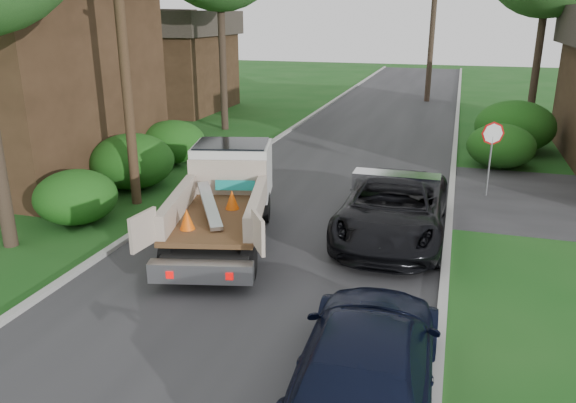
{
  "coord_description": "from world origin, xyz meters",
  "views": [
    {
      "loc": [
        4.0,
        -9.85,
        5.75
      ],
      "look_at": [
        0.11,
        3.11,
        1.2
      ],
      "focal_mm": 35.0,
      "sensor_mm": 36.0,
      "label": 1
    }
  ],
  "objects_px": {
    "utility_pole": "(122,34)",
    "house_left_far": "(165,59)",
    "black_pickup": "(393,208)",
    "navy_suv": "(367,359)",
    "stop_sign": "(492,143)",
    "flatbed_truck": "(227,189)"
  },
  "relations": [
    {
      "from": "utility_pole",
      "to": "house_left_far",
      "type": "relative_size",
      "value": 1.32
    },
    {
      "from": "black_pickup",
      "to": "navy_suv",
      "type": "distance_m",
      "value": 7.01
    },
    {
      "from": "stop_sign",
      "to": "black_pickup",
      "type": "xyz_separation_m",
      "value": [
        -2.57,
        -4.5,
        -0.96
      ]
    },
    {
      "from": "utility_pole",
      "to": "black_pickup",
      "type": "relative_size",
      "value": 1.71
    },
    {
      "from": "house_left_far",
      "to": "black_pickup",
      "type": "xyz_separation_m",
      "value": [
        16.13,
        -17.5,
        -2.24
      ]
    },
    {
      "from": "navy_suv",
      "to": "utility_pole",
      "type": "bearing_deg",
      "value": -43.18
    },
    {
      "from": "utility_pole",
      "to": "black_pickup",
      "type": "distance_m",
      "value": 9.22
    },
    {
      "from": "house_left_far",
      "to": "navy_suv",
      "type": "distance_m",
      "value": 29.66
    },
    {
      "from": "black_pickup",
      "to": "navy_suv",
      "type": "relative_size",
      "value": 1.13
    },
    {
      "from": "stop_sign",
      "to": "black_pickup",
      "type": "distance_m",
      "value": 5.27
    },
    {
      "from": "utility_pole",
      "to": "navy_suv",
      "type": "relative_size",
      "value": 1.92
    },
    {
      "from": "stop_sign",
      "to": "utility_pole",
      "type": "height_order",
      "value": "utility_pole"
    },
    {
      "from": "house_left_far",
      "to": "flatbed_truck",
      "type": "relative_size",
      "value": 1.19
    },
    {
      "from": "house_left_far",
      "to": "navy_suv",
      "type": "relative_size",
      "value": 1.45
    },
    {
      "from": "stop_sign",
      "to": "house_left_far",
      "type": "bearing_deg",
      "value": 145.19
    },
    {
      "from": "navy_suv",
      "to": "house_left_far",
      "type": "bearing_deg",
      "value": -57.89
    },
    {
      "from": "black_pickup",
      "to": "navy_suv",
      "type": "xyz_separation_m",
      "value": [
        0.43,
        -7.0,
        -0.06
      ]
    },
    {
      "from": "utility_pole",
      "to": "flatbed_truck",
      "type": "bearing_deg",
      "value": -20.84
    },
    {
      "from": "flatbed_truck",
      "to": "navy_suv",
      "type": "bearing_deg",
      "value": -65.32
    },
    {
      "from": "flatbed_truck",
      "to": "house_left_far",
      "type": "bearing_deg",
      "value": 108.75
    },
    {
      "from": "house_left_far",
      "to": "black_pickup",
      "type": "relative_size",
      "value": 1.29
    },
    {
      "from": "house_left_far",
      "to": "flatbed_truck",
      "type": "xyz_separation_m",
      "value": [
        11.74,
        -18.44,
        -1.82
      ]
    }
  ]
}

